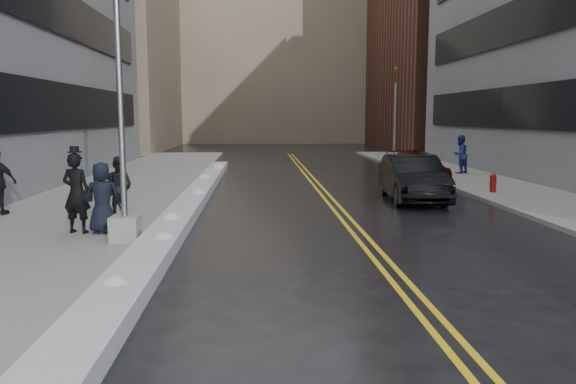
{
  "coord_description": "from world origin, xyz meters",
  "views": [
    {
      "loc": [
        -0.15,
        -11.22,
        3.09
      ],
      "look_at": [
        0.56,
        1.96,
        1.3
      ],
      "focal_mm": 35.0,
      "sensor_mm": 36.0,
      "label": 1
    }
  ],
  "objects": [
    {
      "name": "building_west_far",
      "position": [
        -15.5,
        44.0,
        9.0
      ],
      "size": [
        14.0,
        22.0,
        18.0
      ],
      "primitive_type": "cube",
      "color": "gray",
      "rests_on": "ground"
    },
    {
      "name": "fire_hydrant",
      "position": [
        9.0,
        10.0,
        0.55
      ],
      "size": [
        0.26,
        0.26,
        0.73
      ],
      "color": "maroon",
      "rests_on": "sidewalk_east"
    },
    {
      "name": "traffic_signal",
      "position": [
        8.5,
        24.0,
        3.4
      ],
      "size": [
        0.16,
        0.2,
        6.0
      ],
      "color": "gray",
      "rests_on": "sidewalk_east"
    },
    {
      "name": "lamppost",
      "position": [
        -3.3,
        2.0,
        2.53
      ],
      "size": [
        0.65,
        0.65,
        7.62
      ],
      "color": "gray",
      "rests_on": "sidewalk_west"
    },
    {
      "name": "sidewalk_east",
      "position": [
        10.0,
        10.0,
        0.07
      ],
      "size": [
        4.0,
        50.0,
        0.15
      ],
      "primitive_type": "cube",
      "color": "gray",
      "rests_on": "ground"
    },
    {
      "name": "pedestrian_b",
      "position": [
        -4.23,
        5.32,
        1.04
      ],
      "size": [
        1.02,
        0.89,
        1.78
      ],
      "primitive_type": "imported",
      "rotation": [
        0.0,
        0.0,
        2.85
      ],
      "color": "black",
      "rests_on": "sidewalk_west"
    },
    {
      "name": "sidewalk_west",
      "position": [
        -5.75,
        10.0,
        0.07
      ],
      "size": [
        5.5,
        50.0,
        0.15
      ],
      "primitive_type": "cube",
      "color": "gray",
      "rests_on": "ground"
    },
    {
      "name": "snow_ridge",
      "position": [
        -2.45,
        8.0,
        0.17
      ],
      "size": [
        0.9,
        30.0,
        0.34
      ],
      "primitive_type": "cube",
      "color": "silver",
      "rests_on": "ground"
    },
    {
      "name": "car_maroon",
      "position": [
        7.5,
        15.25,
        0.69
      ],
      "size": [
        2.3,
        4.9,
        1.38
      ],
      "primitive_type": "imported",
      "rotation": [
        0.0,
        0.0,
        0.08
      ],
      "color": "#360A08",
      "rests_on": "ground"
    },
    {
      "name": "car_black",
      "position": [
        5.5,
        8.86,
        0.84
      ],
      "size": [
        2.07,
        5.18,
        1.67
      ],
      "primitive_type": "imported",
      "rotation": [
        0.0,
        0.0,
        -0.06
      ],
      "color": "black",
      "rests_on": "ground"
    },
    {
      "name": "lane_line_right",
      "position": [
        2.65,
        10.0,
        0.0
      ],
      "size": [
        0.12,
        50.0,
        0.01
      ],
      "primitive_type": "cube",
      "color": "gold",
      "rests_on": "ground"
    },
    {
      "name": "pedestrian_east",
      "position": [
        10.3,
        17.25,
        1.13
      ],
      "size": [
        1.21,
        1.15,
        1.96
      ],
      "primitive_type": "imported",
      "rotation": [
        0.0,
        0.0,
        3.74
      ],
      "color": "navy",
      "rests_on": "sidewalk_east"
    },
    {
      "name": "building_far",
      "position": [
        2.0,
        60.0,
        11.0
      ],
      "size": [
        36.0,
        16.0,
        22.0
      ],
      "primitive_type": "cube",
      "color": "gray",
      "rests_on": "ground"
    },
    {
      "name": "pedestrian_c",
      "position": [
        -4.08,
        2.99,
        1.05
      ],
      "size": [
        0.95,
        0.69,
        1.8
      ],
      "primitive_type": "imported",
      "rotation": [
        0.0,
        0.0,
        3.28
      ],
      "color": "black",
      "rests_on": "sidewalk_west"
    },
    {
      "name": "pedestrian_fedora",
      "position": [
        -4.72,
        3.02,
        1.17
      ],
      "size": [
        0.84,
        0.66,
        2.04
      ],
      "primitive_type": "imported",
      "rotation": [
        0.0,
        0.0,
        2.88
      ],
      "color": "black",
      "rests_on": "sidewalk_west"
    },
    {
      "name": "lane_line_left",
      "position": [
        2.35,
        10.0,
        0.0
      ],
      "size": [
        0.12,
        50.0,
        0.01
      ],
      "primitive_type": "cube",
      "color": "gold",
      "rests_on": "ground"
    },
    {
      "name": "ground",
      "position": [
        0.0,
        0.0,
        0.0
      ],
      "size": [
        160.0,
        160.0,
        0.0
      ],
      "primitive_type": "plane",
      "color": "black",
      "rests_on": "ground"
    }
  ]
}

